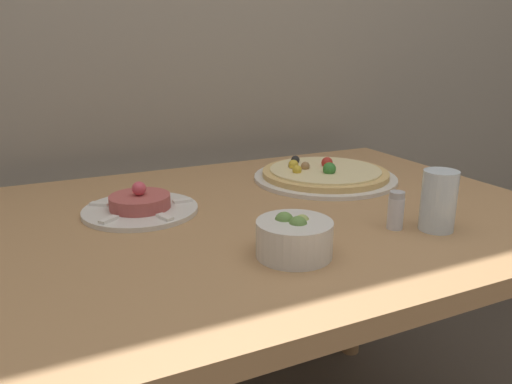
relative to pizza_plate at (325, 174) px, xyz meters
The scene contains 6 objects.
dining_table 0.31m from the pizza_plate, 147.77° to the right, with size 1.18×0.86×0.72m.
pizza_plate is the anchor object (origin of this frame).
tartare_plate 0.48m from the pizza_plate, behind, with size 0.23×0.23×0.07m.
small_bowl 0.48m from the pizza_plate, 129.05° to the right, with size 0.13×0.13×0.07m.
drinking_glass 0.39m from the pizza_plate, 90.83° to the right, with size 0.06×0.06×0.11m.
salt_shaker 0.36m from the pizza_plate, 101.56° to the right, with size 0.03×0.03×0.07m.
Camera 1 is at (-0.44, -0.44, 1.06)m, focal length 35.00 mm.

